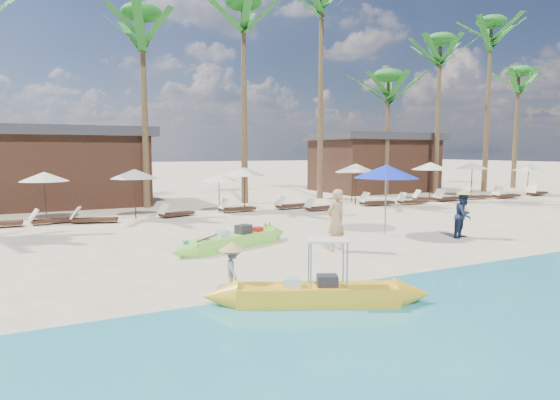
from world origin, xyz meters
name	(u,v)px	position (x,y,z in m)	size (l,w,h in m)	color
ground	(355,254)	(0.00, 0.00, 0.00)	(240.00, 240.00, 0.00)	beige
wet_sand_strip	(503,303)	(0.00, -5.00, 0.00)	(240.00, 4.50, 0.01)	tan
green_canoe	(234,240)	(-2.89, 2.42, 0.23)	(5.02, 2.26, 0.67)	#7AE445
yellow_canoe	(317,294)	(-3.36, -3.43, 0.21)	(4.72, 2.35, 1.31)	yellow
tourist	(336,220)	(-0.31, 0.59, 0.94)	(0.68, 0.45, 1.88)	tan
vendor_green	(464,215)	(4.83, 0.44, 0.80)	(0.77, 0.60, 1.59)	#15213B
vendor_yellow	(233,269)	(-4.71, -2.35, 0.63)	(0.58, 0.33, 0.89)	gray
blue_umbrella	(386,171)	(2.74, 2.07, 2.29)	(2.35, 2.35, 2.53)	#99999E
resort_parasol_3	(44,177)	(-8.18, 11.39, 1.91)	(2.06, 2.06, 2.12)	#361F16
resort_parasol_4	(134,174)	(-4.58, 10.38, 2.00)	(2.15, 2.15, 2.21)	#361F16
lounger_4_left	(50,219)	(-8.03, 10.22, 0.20)	(1.82, 0.81, 0.60)	#361F16
lounger_4_right	(92,218)	(-6.46, 9.71, 0.21)	(1.92, 1.01, 0.62)	#361F16
resort_parasol_5	(219,178)	(-0.56, 10.63, 1.71)	(1.84, 1.84, 1.90)	#361F16
lounger_5_left	(175,213)	(-2.91, 10.02, 0.19)	(1.78, 1.06, 0.58)	#361F16
resort_parasol_6	(244,171)	(0.79, 10.68, 1.99)	(2.14, 2.14, 2.20)	#361F16
lounger_6_left	(235,208)	(0.19, 10.39, 0.21)	(1.82, 0.61, 0.61)	#361F16
lounger_6_right	(291,205)	(3.25, 10.35, 0.22)	(1.97, 0.77, 0.65)	#361F16
resort_parasol_7	(356,168)	(7.34, 10.38, 2.08)	(2.24, 2.24, 2.31)	#361F16
lounger_7_left	(319,207)	(4.18, 9.05, 0.19)	(1.73, 0.66, 0.58)	#361F16
lounger_7_right	(375,202)	(8.07, 9.55, 0.23)	(2.05, 0.86, 0.68)	#361F16
resort_parasol_8	(352,169)	(8.12, 11.82, 1.95)	(2.10, 2.10, 2.17)	#361F16
lounger_8_left	(411,201)	(10.26, 9.13, 0.21)	(1.86, 0.72, 0.62)	#361F16
resort_parasol_9	(430,166)	(12.53, 10.04, 2.11)	(2.28, 2.28, 2.34)	#361F16
lounger_9_left	(426,198)	(12.29, 10.07, 0.20)	(1.88, 1.05, 0.61)	#361F16
lounger_9_right	(447,198)	(13.39, 9.49, 0.22)	(2.00, 0.70, 0.67)	#361F16
resort_parasol_10	(472,166)	(17.32, 11.18, 2.03)	(2.19, 2.19, 2.26)	#361F16
lounger_10_left	(474,196)	(15.84, 9.61, 0.22)	(1.99, 0.93, 0.65)	#361F16
lounger_10_right	(505,195)	(18.01, 9.13, 0.23)	(2.01, 0.65, 0.68)	#361F16
resort_parasol_11	(529,168)	(21.32, 9.96, 1.88)	(2.02, 2.02, 2.08)	#361F16
lounger_11_left	(536,192)	(21.51, 9.43, 0.23)	(2.08, 1.01, 0.68)	#361F16
palm_3	(142,42)	(-3.36, 14.27, 8.58)	(2.08, 2.08, 10.52)	brown
palm_4	(243,36)	(2.15, 14.01, 9.45)	(2.08, 2.08, 11.70)	brown
palm_5	(321,23)	(7.45, 14.38, 10.82)	(2.08, 2.08, 13.60)	brown
palm_6	(388,91)	(12.84, 14.52, 7.05)	(2.08, 2.08, 8.51)	brown
palm_7	(440,64)	(16.57, 13.68, 8.99)	(2.08, 2.08, 11.08)	brown
palm_8	(490,51)	(21.07, 13.33, 10.18)	(2.08, 2.08, 12.70)	brown
palm_9	(518,88)	(26.21, 14.81, 8.06)	(2.08, 2.08, 9.82)	brown
pavilion_west	(49,166)	(-8.00, 17.50, 2.19)	(10.80, 6.60, 4.30)	#361F16
pavilion_east	(373,162)	(14.00, 17.50, 2.20)	(8.80, 6.60, 4.30)	#361F16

